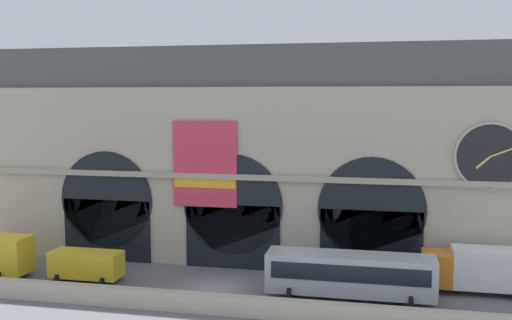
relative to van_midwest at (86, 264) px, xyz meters
The scene contains 6 objects.
ground_plane 9.74m from the van_midwest, ahead, with size 200.00×200.00×0.00m, color slate.
quay_parapet_wall 10.59m from the van_midwest, 23.99° to the right, with size 90.00×0.70×1.23m, color #B2A891.
station_building 14.16m from the van_midwest, 37.46° to the left, with size 44.50×4.58×17.38m.
van_midwest is the anchor object (origin of this frame).
bus_mideast 19.03m from the van_midwest, ahead, with size 11.00×3.25×3.10m.
box_truck_east 27.83m from the van_midwest, ahead, with size 7.50×2.91×3.12m.
Camera 1 is at (11.16, -38.27, 13.33)m, focal length 40.94 mm.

